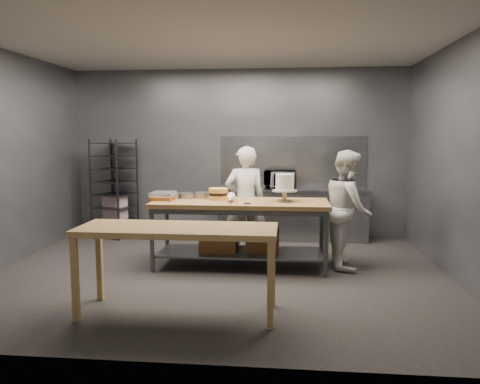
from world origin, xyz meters
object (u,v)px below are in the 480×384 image
object	(u,v)px
layer_cake	(218,194)
near_counter	(177,235)
work_table	(239,226)
chef_right	(348,209)
frosted_cake_stand	(285,184)
chef_behind	(245,201)
microwave	(280,180)
speed_rack	(115,189)

from	to	relation	value
layer_cake	near_counter	bearing A→B (deg)	-94.19
work_table	chef_right	xyz separation A→B (m)	(1.49, 0.15, 0.24)
frosted_cake_stand	chef_behind	bearing A→B (deg)	132.96
frosted_cake_stand	layer_cake	distance (m)	0.94
chef_behind	microwave	size ratio (longest dim) A/B	3.06
chef_behind	layer_cake	world-z (taller)	chef_behind
near_counter	work_table	bearing A→B (deg)	76.10
speed_rack	frosted_cake_stand	xyz separation A→B (m)	(3.05, -1.75, 0.30)
microwave	speed_rack	bearing A→B (deg)	-178.45
near_counter	frosted_cake_stand	bearing A→B (deg)	59.38
chef_behind	chef_right	bearing A→B (deg)	149.44
frosted_cake_stand	chef_right	bearing A→B (deg)	9.62
chef_behind	frosted_cake_stand	size ratio (longest dim) A/B	4.44
chef_right	work_table	bearing A→B (deg)	94.22
microwave	frosted_cake_stand	distance (m)	1.83
work_table	near_counter	distance (m)	1.86
chef_behind	work_table	bearing A→B (deg)	75.64
work_table	microwave	size ratio (longest dim) A/B	4.43
microwave	frosted_cake_stand	bearing A→B (deg)	-87.07
near_counter	frosted_cake_stand	xyz separation A→B (m)	(1.06, 1.80, 0.34)
speed_rack	layer_cake	size ratio (longest dim) A/B	6.46
work_table	layer_cake	xyz separation A→B (m)	(-0.30, 0.11, 0.43)
speed_rack	layer_cake	xyz separation A→B (m)	(2.13, -1.64, 0.14)
speed_rack	chef_behind	xyz separation A→B (m)	(2.46, -1.11, -0.03)
work_table	microwave	bearing A→B (deg)	73.97
chef_right	layer_cake	world-z (taller)	chef_right
work_table	chef_right	size ratio (longest dim) A/B	1.48
chef_behind	chef_right	world-z (taller)	chef_behind
chef_behind	layer_cake	bearing A→B (deg)	46.18
work_table	speed_rack	xyz separation A→B (m)	(-2.43, 1.75, 0.28)
work_table	chef_right	world-z (taller)	chef_right
near_counter	chef_right	xyz separation A→B (m)	(1.93, 1.94, -0.00)
layer_cake	chef_right	bearing A→B (deg)	1.38
work_table	chef_behind	distance (m)	0.69
speed_rack	frosted_cake_stand	world-z (taller)	speed_rack
microwave	layer_cake	distance (m)	1.91
frosted_cake_stand	near_counter	bearing A→B (deg)	-120.62
chef_right	layer_cake	xyz separation A→B (m)	(-1.79, -0.04, 0.19)
frosted_cake_stand	layer_cake	size ratio (longest dim) A/B	1.38
work_table	microwave	distance (m)	1.96
near_counter	speed_rack	world-z (taller)	speed_rack
layer_cake	frosted_cake_stand	bearing A→B (deg)	-6.42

